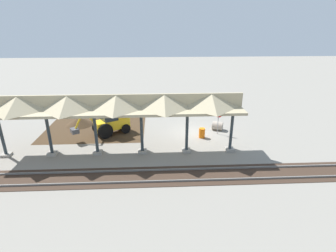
{
  "coord_description": "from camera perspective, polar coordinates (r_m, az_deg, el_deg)",
  "views": [
    {
      "loc": [
        3.73,
        22.98,
        9.86
      ],
      "look_at": [
        2.66,
        2.09,
        1.6
      ],
      "focal_mm": 28.0,
      "sensor_mm": 36.0,
      "label": 1
    }
  ],
  "objects": [
    {
      "name": "rail_tracks",
      "position": [
        18.74,
        9.15,
        -10.41
      ],
      "size": [
        60.0,
        2.58,
        0.15
      ],
      "color": "slate",
      "rests_on": "ground"
    },
    {
      "name": "dirt_mound",
      "position": [
        28.68,
        -18.64,
        0.26
      ],
      "size": [
        5.61,
        5.61,
        1.69
      ],
      "primitive_type": "cone",
      "color": "#42301E",
      "rests_on": "ground"
    },
    {
      "name": "concrete_pipe",
      "position": [
        26.2,
        10.72,
        0.04
      ],
      "size": [
        1.24,
        1.16,
        0.85
      ],
      "color": "#9E9384",
      "rests_on": "ground"
    },
    {
      "name": "platform_canopy",
      "position": [
        20.19,
        -11.12,
        4.77
      ],
      "size": [
        19.2,
        3.2,
        4.9
      ],
      "color": "#9E998E",
      "rests_on": "ground"
    },
    {
      "name": "ground_plane",
      "position": [
        25.28,
        5.79,
        -1.52
      ],
      "size": [
        120.0,
        120.0,
        0.0
      ],
      "primitive_type": "plane",
      "color": "gray"
    },
    {
      "name": "backhoe",
      "position": [
        25.12,
        -12.5,
        1.0
      ],
      "size": [
        5.13,
        3.83,
        2.82
      ],
      "color": "yellow",
      "rests_on": "ground"
    },
    {
      "name": "stop_sign",
      "position": [
        24.8,
        10.92,
        2.04
      ],
      "size": [
        0.71,
        0.32,
        2.41
      ],
      "color": "gray",
      "rests_on": "ground"
    },
    {
      "name": "traffic_barrel",
      "position": [
        24.21,
        7.38,
        -1.51
      ],
      "size": [
        0.56,
        0.56,
        0.9
      ],
      "primitive_type": "cylinder",
      "color": "orange",
      "rests_on": "ground"
    },
    {
      "name": "dirt_work_zone",
      "position": [
        27.1,
        -15.49,
        -0.6
      ],
      "size": [
        9.73,
        7.0,
        0.01
      ],
      "primitive_type": "cube",
      "color": "#42301E",
      "rests_on": "ground"
    }
  ]
}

